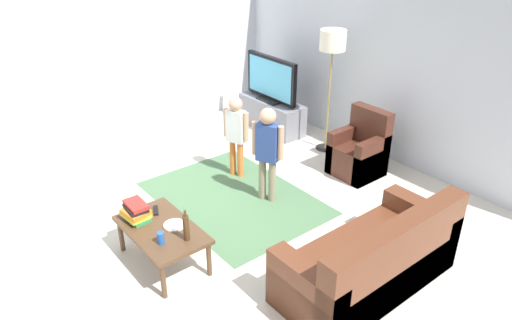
% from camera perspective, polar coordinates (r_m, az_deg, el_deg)
% --- Properties ---
extents(ground, '(7.80, 7.80, 0.00)m').
position_cam_1_polar(ground, '(5.56, -4.89, -7.75)').
color(ground, beige).
extents(wall_back, '(6.00, 0.12, 2.70)m').
position_cam_1_polar(wall_back, '(6.92, 16.02, 10.89)').
color(wall_back, silver).
rests_on(wall_back, ground).
extents(wall_left, '(0.12, 6.00, 2.70)m').
position_cam_1_polar(wall_left, '(7.49, -18.61, 11.73)').
color(wall_left, silver).
rests_on(wall_left, ground).
extents(area_rug, '(2.20, 1.60, 0.01)m').
position_cam_1_polar(area_rug, '(6.04, -2.64, -4.49)').
color(area_rug, '#4C724C').
rests_on(area_rug, ground).
extents(tv_stand, '(1.20, 0.44, 0.50)m').
position_cam_1_polar(tv_stand, '(7.88, 1.87, 5.37)').
color(tv_stand, slate).
rests_on(tv_stand, ground).
extents(tv, '(1.10, 0.28, 0.71)m').
position_cam_1_polar(tv, '(7.66, 1.81, 9.53)').
color(tv, black).
rests_on(tv, tv_stand).
extents(couch, '(0.80, 1.80, 0.86)m').
position_cam_1_polar(couch, '(4.68, 13.86, -11.83)').
color(couch, brown).
rests_on(couch, ground).
extents(armchair, '(0.60, 0.60, 0.90)m').
position_cam_1_polar(armchair, '(6.63, 12.27, 0.83)').
color(armchair, '#472319').
rests_on(armchair, ground).
extents(floor_lamp, '(0.36, 0.36, 1.78)m').
position_cam_1_polar(floor_lamp, '(6.84, 9.06, 13.10)').
color(floor_lamp, '#262626').
rests_on(floor_lamp, ground).
extents(child_near_tv, '(0.35, 0.21, 1.12)m').
position_cam_1_polar(child_near_tv, '(6.26, -2.40, 3.62)').
color(child_near_tv, orange).
rests_on(child_near_tv, ground).
extents(child_center, '(0.37, 0.24, 1.21)m').
position_cam_1_polar(child_center, '(5.67, 1.39, 1.62)').
color(child_center, gray).
rests_on(child_center, ground).
extents(coffee_table, '(1.00, 0.60, 0.42)m').
position_cam_1_polar(coffee_table, '(4.89, -11.11, -8.37)').
color(coffee_table, '#513823').
rests_on(coffee_table, ground).
extents(book_stack, '(0.30, 0.25, 0.19)m').
position_cam_1_polar(book_stack, '(4.99, -14.03, -5.98)').
color(book_stack, '#388C4C').
rests_on(book_stack, coffee_table).
extents(bottle, '(0.06, 0.06, 0.33)m').
position_cam_1_polar(bottle, '(4.59, -8.29, -7.91)').
color(bottle, '#4C3319').
rests_on(bottle, coffee_table).
extents(tv_remote, '(0.17, 0.11, 0.02)m').
position_cam_1_polar(tv_remote, '(5.12, -11.80, -5.87)').
color(tv_remote, black).
rests_on(tv_remote, coffee_table).
extents(soda_can, '(0.07, 0.07, 0.12)m').
position_cam_1_polar(soda_can, '(4.62, -11.23, -9.06)').
color(soda_can, '#2659B2').
rests_on(soda_can, coffee_table).
extents(plate, '(0.22, 0.22, 0.02)m').
position_cam_1_polar(plate, '(4.86, -9.64, -7.62)').
color(plate, white).
rests_on(plate, coffee_table).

